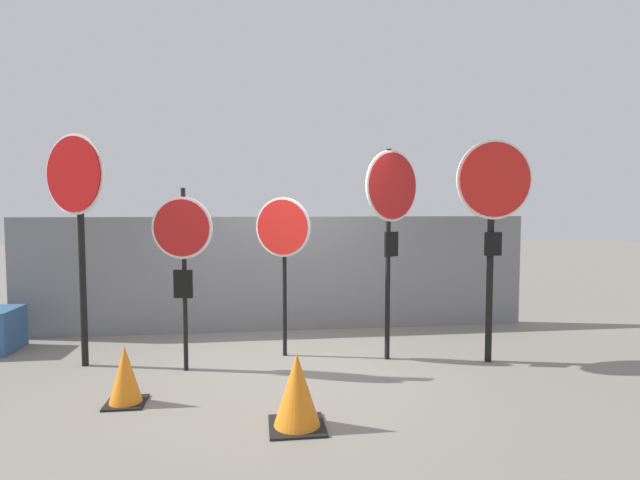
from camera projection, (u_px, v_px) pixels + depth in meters
name	position (u px, v px, depth m)	size (l,w,h in m)	color
ground_plane	(286.00, 361.00, 5.98)	(40.00, 40.00, 0.00)	gray
fence_back	(280.00, 274.00, 7.44)	(7.57, 0.12, 1.70)	slate
stop_sign_0	(76.00, 198.00, 5.63)	(0.78, 0.51, 2.67)	black
stop_sign_1	(182.00, 241.00, 5.50)	(0.68, 0.18, 2.06)	black
stop_sign_2	(283.00, 236.00, 6.07)	(0.65, 0.38, 1.97)	black
stop_sign_3	(391.00, 203.00, 5.90)	(0.73, 0.45, 2.53)	black
stop_sign_4	(493.00, 203.00, 5.79)	(0.92, 0.13, 2.62)	black
traffic_cone_0	(125.00, 375.00, 4.66)	(0.36, 0.36, 0.55)	black
traffic_cone_1	(297.00, 391.00, 4.16)	(0.47, 0.47, 0.63)	black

